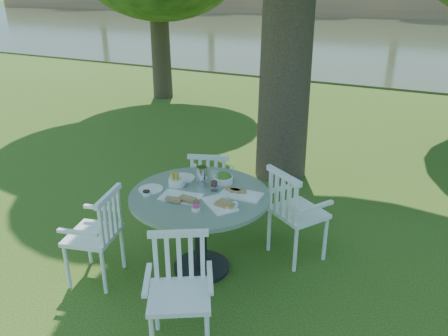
{
  "coord_description": "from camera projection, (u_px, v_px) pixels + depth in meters",
  "views": [
    {
      "loc": [
        1.94,
        -3.67,
        2.67
      ],
      "look_at": [
        0.0,
        0.2,
        0.85
      ],
      "focal_mm": 35.0,
      "sensor_mm": 36.0,
      "label": 1
    }
  ],
  "objects": [
    {
      "name": "chair_sw",
      "position": [
        101.0,
        230.0,
        4.09
      ],
      "size": [
        0.55,
        0.57,
        0.94
      ],
      "rotation": [
        0.0,
        0.0,
        -1.32
      ],
      "color": "white",
      "rests_on": "ground"
    },
    {
      "name": "chair_ne",
      "position": [
        291.0,
        208.0,
        4.41
      ],
      "size": [
        0.68,
        0.67,
        1.0
      ],
      "rotation": [
        0.0,
        0.0,
        -3.71
      ],
      "color": "white",
      "rests_on": "ground"
    },
    {
      "name": "table",
      "position": [
        200.0,
        210.0,
        4.19
      ],
      "size": [
        1.33,
        1.33,
        0.85
      ],
      "color": "black",
      "rests_on": "ground"
    },
    {
      "name": "chair_se",
      "position": [
        179.0,
        281.0,
        3.39
      ],
      "size": [
        0.63,
        0.62,
        0.93
      ],
      "rotation": [
        0.0,
        0.0,
        0.53
      ],
      "color": "white",
      "rests_on": "ground"
    },
    {
      "name": "chair_nw",
      "position": [
        210.0,
        182.0,
        5.1
      ],
      "size": [
        0.58,
        0.56,
        0.92
      ],
      "rotation": [
        0.0,
        0.0,
        -2.81
      ],
      "color": "white",
      "rests_on": "ground"
    },
    {
      "name": "tableware",
      "position": [
        202.0,
        186.0,
        4.2
      ],
      "size": [
        1.15,
        0.77,
        0.2
      ],
      "color": "white",
      "rests_on": "table"
    },
    {
      "name": "ground",
      "position": [
        216.0,
        244.0,
        4.86
      ],
      "size": [
        140.0,
        140.0,
        0.0
      ],
      "primitive_type": "plane",
      "color": "#213E0D",
      "rests_on": "ground"
    },
    {
      "name": "river",
      "position": [
        411.0,
        38.0,
        23.81
      ],
      "size": [
        100.0,
        28.0,
        0.12
      ],
      "primitive_type": "cube",
      "color": "#343B23",
      "rests_on": "ground"
    }
  ]
}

